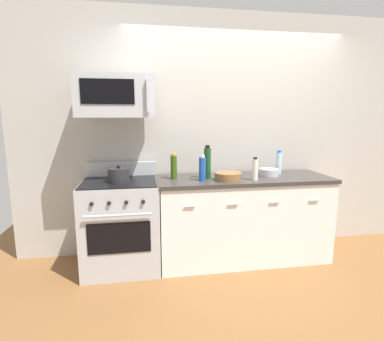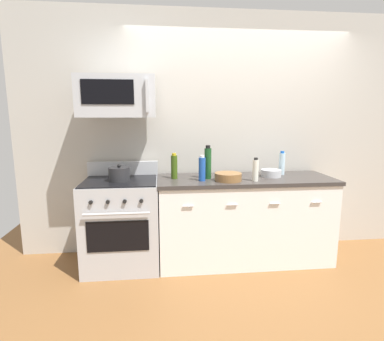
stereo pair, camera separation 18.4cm
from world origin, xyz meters
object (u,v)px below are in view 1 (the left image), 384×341
object	(u,v)px
microwave	(116,97)
stockpot	(119,175)
bottle_water_clear	(279,163)
bottle_vinegar_white	(255,169)
bottle_olive_oil	(174,167)
bowl_steel_prep	(269,172)
bottle_soda_blue	(202,169)
bottle_wine_green	(207,163)
bowl_wooden_salad	(228,176)
range_oven	(121,224)

from	to	relation	value
microwave	stockpot	bearing A→B (deg)	-90.13
bottle_water_clear	bottle_vinegar_white	size ratio (longest dim) A/B	1.11
bottle_olive_oil	bowl_steel_prep	size ratio (longest dim) A/B	1.24
microwave	stockpot	xyz separation A→B (m)	(-0.00, -0.10, -0.76)
bottle_soda_blue	bowl_steel_prep	distance (m)	0.79
bottle_olive_oil	bottle_wine_green	bearing A→B (deg)	-6.47
bowl_wooden_salad	bottle_wine_green	bearing A→B (deg)	146.99
bottle_water_clear	bowl_steel_prep	bearing A→B (deg)	-147.46
bowl_wooden_salad	bowl_steel_prep	world-z (taller)	bowl_wooden_salad
bowl_wooden_salad	bottle_water_clear	bearing A→B (deg)	21.33
stockpot	bottle_vinegar_white	bearing A→B (deg)	-5.19
bowl_steel_prep	stockpot	distance (m)	1.60
bottle_vinegar_white	bowl_wooden_salad	size ratio (longest dim) A/B	0.87
range_oven	bowl_steel_prep	size ratio (longest dim) A/B	4.99
bottle_soda_blue	bottle_vinegar_white	xyz separation A→B (m)	(0.53, -0.06, -0.01)
bottle_vinegar_white	stockpot	world-z (taller)	bottle_vinegar_white
range_oven	stockpot	distance (m)	0.53
bottle_vinegar_white	stockpot	size ratio (longest dim) A/B	1.12
bottle_wine_green	bowl_steel_prep	distance (m)	0.71
range_oven	bottle_soda_blue	size ratio (longest dim) A/B	4.12
bottle_olive_oil	bottle_vinegar_white	bearing A→B (deg)	-14.29
bottle_olive_oil	bowl_steel_prep	distance (m)	1.05
bottle_soda_blue	bottle_water_clear	bearing A→B (deg)	14.36
bowl_wooden_salad	stockpot	size ratio (longest dim) A/B	1.28
bottle_vinegar_white	bowl_steel_prep	size ratio (longest dim) A/B	1.10
bowl_wooden_salad	bowl_steel_prep	bearing A→B (deg)	17.46
range_oven	bowl_wooden_salad	bearing A→B (deg)	-7.03
bottle_olive_oil	bottle_soda_blue	distance (m)	0.31
bottle_water_clear	bottle_vinegar_white	distance (m)	0.50
range_oven	bottle_olive_oil	bearing A→B (deg)	2.91
microwave	bottle_vinegar_white	xyz separation A→B (m)	(1.35, -0.22, -0.72)
bottle_olive_oil	stockpot	distance (m)	0.56
bowl_wooden_salad	bowl_steel_prep	size ratio (longest dim) A/B	1.26
bottle_wine_green	bottle_vinegar_white	world-z (taller)	bottle_wine_green
bottle_olive_oil	bowl_wooden_salad	xyz separation A→B (m)	(0.54, -0.16, -0.08)
range_oven	microwave	size ratio (longest dim) A/B	1.44
bottle_water_clear	bowl_steel_prep	xyz separation A→B (m)	(-0.16, -0.10, -0.08)
bottle_olive_oil	bottle_wine_green	distance (m)	0.35
bottle_olive_oil	bottle_soda_blue	xyz separation A→B (m)	(0.27, -0.14, -0.00)
range_oven	bottle_wine_green	xyz separation A→B (m)	(0.90, -0.01, 0.62)
bottle_water_clear	bottle_vinegar_white	world-z (taller)	bottle_water_clear
bottle_water_clear	bottle_vinegar_white	bearing A→B (deg)	-142.69
microwave	bowl_wooden_salad	world-z (taller)	microwave
bowl_steel_prep	bottle_vinegar_white	bearing A→B (deg)	-139.89
bowl_steel_prep	bottle_olive_oil	bearing A→B (deg)	179.87
microwave	bottle_olive_oil	world-z (taller)	microwave
bottle_wine_green	stockpot	bearing A→B (deg)	-177.32
bottle_olive_oil	microwave	bearing A→B (deg)	178.27
bottle_water_clear	bowl_wooden_salad	xyz separation A→B (m)	(-0.66, -0.26, -0.08)
range_oven	bottle_olive_oil	world-z (taller)	bottle_olive_oil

